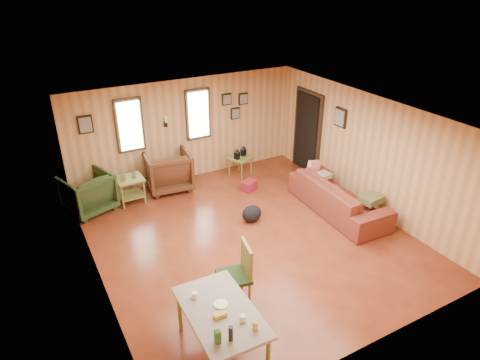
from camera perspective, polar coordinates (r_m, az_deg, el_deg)
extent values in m
cube|color=brown|center=(8.20, 1.36, -7.74)|extent=(5.50, 6.00, 0.02)
cube|color=#997C5B|center=(7.12, 1.57, 8.54)|extent=(5.50, 6.00, 0.02)
cube|color=tan|center=(10.09, -7.21, 6.62)|extent=(5.50, 0.02, 2.40)
cube|color=tan|center=(5.61, 17.44, -12.45)|extent=(5.50, 0.02, 2.40)
cube|color=tan|center=(6.80, -19.19, -5.24)|extent=(0.02, 6.00, 2.40)
cube|color=tan|center=(9.17, 16.58, 3.59)|extent=(0.02, 6.00, 2.40)
cube|color=black|center=(9.57, -14.50, 7.07)|extent=(0.60, 0.05, 1.20)
cube|color=#E0F2D1|center=(9.53, -14.43, 7.00)|extent=(0.48, 0.04, 1.06)
cube|color=black|center=(10.04, -5.63, 8.73)|extent=(0.60, 0.05, 1.20)
cube|color=#E0F2D1|center=(10.01, -5.54, 8.67)|extent=(0.48, 0.04, 1.06)
cube|color=black|center=(9.79, -9.88, 7.36)|extent=(0.07, 0.05, 0.12)
cylinder|color=silver|center=(9.69, -9.82, 7.98)|extent=(0.07, 0.07, 0.14)
cube|color=black|center=(10.56, 8.97, 6.28)|extent=(0.06, 1.00, 2.05)
cube|color=black|center=(10.54, 8.80, 6.24)|extent=(0.04, 0.82, 1.90)
cube|color=black|center=(10.27, -1.80, 10.71)|extent=(0.24, 0.04, 0.28)
cube|color=#9E998C|center=(10.25, -1.72, 10.67)|extent=(0.19, 0.02, 0.22)
cube|color=black|center=(10.49, 0.43, 10.78)|extent=(0.24, 0.04, 0.28)
cube|color=#9E998C|center=(10.47, 0.51, 10.74)|extent=(0.19, 0.02, 0.22)
cube|color=black|center=(10.49, -0.64, 8.89)|extent=(0.24, 0.04, 0.28)
cube|color=#9E998C|center=(10.46, -0.56, 8.84)|extent=(0.19, 0.02, 0.22)
cube|color=black|center=(9.35, -19.94, 6.97)|extent=(0.30, 0.04, 0.38)
cube|color=#9E998C|center=(9.33, -19.90, 6.92)|extent=(0.24, 0.02, 0.31)
cube|color=black|center=(9.54, 13.26, 8.11)|extent=(0.04, 0.34, 0.42)
cube|color=#9E998C|center=(9.52, 13.12, 8.09)|extent=(0.02, 0.27, 0.34)
imported|color=maroon|center=(9.03, 13.06, -1.50)|extent=(0.80, 2.41, 0.93)
imported|color=#4F2B17|center=(9.84, -9.62, 1.50)|extent=(1.07, 1.01, 1.00)
imported|color=#273B1A|center=(9.37, -19.66, -1.40)|extent=(1.12, 1.08, 0.92)
cube|color=olive|center=(9.39, -14.54, 0.12)|extent=(0.57, 0.52, 0.04)
cube|color=olive|center=(9.56, -14.29, -1.91)|extent=(0.52, 0.47, 0.03)
cylinder|color=olive|center=(9.29, -15.37, -2.27)|extent=(0.04, 0.04, 0.55)
cylinder|color=olive|center=(9.39, -12.62, -1.61)|extent=(0.04, 0.04, 0.55)
cylinder|color=olive|center=(9.65, -16.02, -1.24)|extent=(0.04, 0.04, 0.55)
cylinder|color=olive|center=(9.74, -13.37, -0.61)|extent=(0.04, 0.04, 0.55)
cube|color=brown|center=(9.33, -15.32, 0.43)|extent=(0.10, 0.02, 0.13)
cube|color=brown|center=(9.38, -14.00, 0.71)|extent=(0.09, 0.02, 0.12)
cube|color=olive|center=(10.31, 0.02, 2.95)|extent=(0.63, 0.63, 0.04)
cylinder|color=olive|center=(10.16, 0.22, 1.11)|extent=(0.05, 0.05, 0.48)
cylinder|color=olive|center=(10.44, 1.49, 1.83)|extent=(0.05, 0.05, 0.48)
cylinder|color=olive|center=(10.38, -1.46, 1.67)|extent=(0.05, 0.05, 0.48)
cylinder|color=olive|center=(10.65, -0.16, 2.36)|extent=(0.05, 0.05, 0.48)
cube|color=black|center=(10.17, -0.40, 3.27)|extent=(0.14, 0.14, 0.17)
cone|color=black|center=(10.12, -0.41, 3.97)|extent=(0.19, 0.19, 0.10)
cube|color=black|center=(10.36, 0.44, 3.70)|extent=(0.14, 0.14, 0.17)
cone|color=black|center=(10.30, 0.45, 4.39)|extent=(0.19, 0.19, 0.10)
cube|color=maroon|center=(9.78, 1.23, -0.76)|extent=(0.40, 0.35, 0.24)
ellipsoid|color=black|center=(8.59, 1.58, -4.52)|extent=(0.47, 0.40, 0.35)
cube|color=brown|center=(8.87, 17.08, -2.42)|extent=(0.46, 0.39, 0.14)
cube|color=red|center=(9.71, 9.77, 1.66)|extent=(0.39, 0.14, 0.38)
cube|color=tan|center=(9.61, 10.92, 0.57)|extent=(0.39, 0.32, 0.11)
cube|color=gray|center=(5.69, -2.60, -17.17)|extent=(0.88, 1.42, 0.05)
cylinder|color=olive|center=(5.69, 3.76, -22.36)|extent=(0.06, 0.06, 0.67)
cylinder|color=olive|center=(6.26, -8.06, -16.97)|extent=(0.06, 0.06, 0.67)
cylinder|color=olive|center=(6.44, -1.92, -15.12)|extent=(0.06, 0.06, 0.67)
cylinder|color=white|center=(5.51, 0.33, -17.93)|extent=(0.08, 0.08, 0.08)
cylinder|color=white|center=(5.84, -6.10, -15.01)|extent=(0.08, 0.08, 0.08)
cube|color=#265F22|center=(5.25, -2.99, -20.13)|extent=(0.07, 0.07, 0.18)
cylinder|color=black|center=(5.26, -1.25, -19.77)|extent=(0.06, 0.06, 0.21)
cylinder|color=tan|center=(5.41, 2.03, -18.80)|extent=(0.07, 0.07, 0.11)
cylinder|color=white|center=(5.74, -2.58, -16.21)|extent=(0.19, 0.19, 0.02)
cube|color=gold|center=(5.58, -2.65, -17.53)|extent=(0.17, 0.08, 0.06)
cube|color=#273B1A|center=(6.50, -0.85, -12.75)|extent=(0.55, 0.55, 0.06)
cube|color=olive|center=(6.37, 0.89, -10.50)|extent=(0.14, 0.44, 0.51)
cylinder|color=olive|center=(6.49, -2.01, -15.80)|extent=(0.05, 0.05, 0.49)
cylinder|color=olive|center=(6.57, 1.27, -15.16)|extent=(0.05, 0.05, 0.49)
cylinder|color=olive|center=(6.77, -2.87, -13.72)|extent=(0.05, 0.05, 0.49)
cylinder|color=olive|center=(6.84, 0.27, -13.15)|extent=(0.05, 0.05, 0.49)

